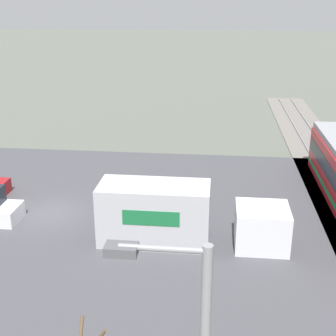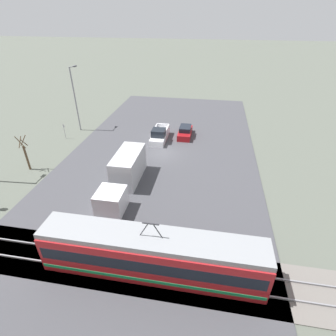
# 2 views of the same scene
# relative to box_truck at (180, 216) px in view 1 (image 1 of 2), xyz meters

# --- Properties ---
(ground_plane) EXTENTS (320.00, 320.00, 0.00)m
(ground_plane) POSITION_rel_box_truck_xyz_m (-2.46, -7.83, -1.51)
(ground_plane) COLOR #565B51
(road_surface) EXTENTS (23.63, 50.13, 0.08)m
(road_surface) POSITION_rel_box_truck_xyz_m (-2.46, -7.83, -1.47)
(road_surface) COLOR #424247
(road_surface) RESTS_ON ground
(box_truck) EXTENTS (2.48, 9.54, 3.10)m
(box_truck) POSITION_rel_box_truck_xyz_m (0.00, 0.00, 0.00)
(box_truck) COLOR silver
(box_truck) RESTS_ON ground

